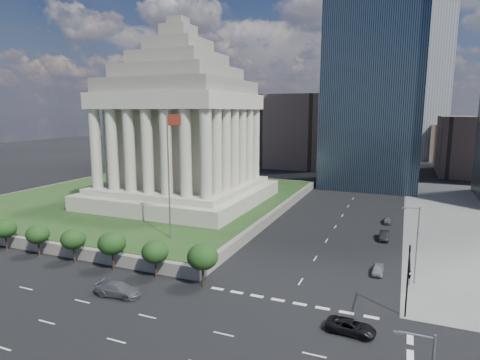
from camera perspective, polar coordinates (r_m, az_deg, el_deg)
The scene contains 16 objects.
ground at distance 130.26m, azimuth 17.17°, elevation -0.27°, with size 500.00×500.00×0.00m, color black.
plaza_terrace at distance 98.43m, azimuth -13.09°, elevation -2.69°, with size 66.00×70.00×1.80m, color #656157.
plaza_lawn at distance 98.23m, azimuth -13.11°, elevation -2.15°, with size 64.00×68.00×0.10m, color #233B18.
war_memorial at distance 88.48m, azimuth -8.48°, elevation 9.47°, with size 34.00×34.00×39.00m, color #ABA690, non-canonical shape.
flagpole at distance 62.25m, azimuth -10.01°, elevation 1.70°, with size 2.52×0.24×20.00m.
tree_row at distance 65.63m, azimuth -24.79°, elevation -7.71°, with size 53.00×4.00×6.00m, color black, non-canonical shape.
midrise_glass at distance 123.58m, azimuth 18.60°, elevation 13.12°, with size 26.00×26.00×60.00m, color black.
building_filler_ne at distance 159.70m, azimuth 29.94°, elevation 4.26°, with size 20.00×30.00×20.00m, color brown.
building_filler_nw at distance 163.46m, azimuth 7.87°, elevation 6.97°, with size 24.00×30.00×28.00m, color brown.
traffic_signal_ne at distance 44.77m, azimuth 22.83°, elevation -12.57°, with size 0.30×5.74×8.00m.
street_lamp_north at distance 55.34m, azimuth 23.71°, elevation -7.92°, with size 2.13×0.22×10.00m.
pickup_truck at distance 43.53m, azimuth 15.49°, elevation -19.47°, with size 4.85×2.24×1.35m, color black.
suv_grey at distance 51.37m, azimuth -16.91°, elevation -14.66°, with size 2.26×5.55×1.61m, color #53545A.
parked_sedan_near at distance 58.39m, azimuth 19.01°, elevation -11.93°, with size 1.48×3.67×1.25m, color gray.
parked_sedan_mid at distance 73.25m, azimuth 19.83°, elevation -7.46°, with size 4.39×1.53×1.45m, color black.
parked_sedan_far at distance 83.78m, azimuth 20.21°, elevation -5.42°, with size 3.59×1.44×1.22m, color #585C60.
Camera 1 is at (11.41, -27.94, 21.67)m, focal length 30.00 mm.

